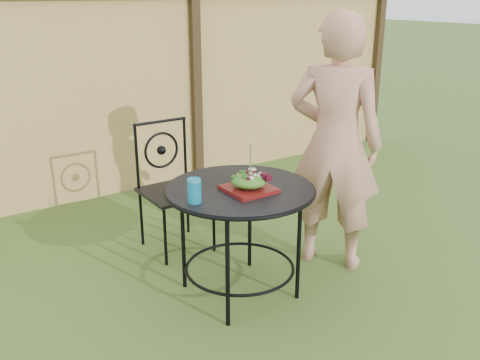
{
  "coord_description": "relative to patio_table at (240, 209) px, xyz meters",
  "views": [
    {
      "loc": [
        -1.34,
        -2.5,
        1.84
      ],
      "look_at": [
        0.4,
        0.05,
        0.75
      ],
      "focal_mm": 40.0,
      "sensor_mm": 36.0,
      "label": 1
    }
  ],
  "objects": [
    {
      "name": "salad_plate",
      "position": [
        0.01,
        -0.08,
        0.15
      ],
      "size": [
        0.27,
        0.27,
        0.02
      ],
      "primitive_type": "cube",
      "color": "#44090D",
      "rests_on": "patio_table"
    },
    {
      "name": "fence",
      "position": [
        -0.37,
        2.19,
        0.36
      ],
      "size": [
        8.0,
        0.12,
        1.9
      ],
      "color": "#E2C370",
      "rests_on": "ground"
    },
    {
      "name": "drinking_glass",
      "position": [
        -0.35,
        -0.06,
        0.21
      ],
      "size": [
        0.08,
        0.08,
        0.14
      ],
      "primitive_type": "cylinder",
      "color": "#0E80A6",
      "rests_on": "patio_table"
    },
    {
      "name": "patio_chair",
      "position": [
        -0.03,
        0.86,
        -0.08
      ],
      "size": [
        0.46,
        0.46,
        0.95
      ],
      "color": "black",
      "rests_on": "ground"
    },
    {
      "name": "fork",
      "position": [
        0.02,
        -0.08,
        0.33
      ],
      "size": [
        0.01,
        0.01,
        0.18
      ],
      "primitive_type": "cylinder",
      "color": "silver",
      "rests_on": "salad"
    },
    {
      "name": "patio_table",
      "position": [
        0.0,
        0.0,
        0.0
      ],
      "size": [
        0.92,
        0.92,
        0.72
      ],
      "color": "black",
      "rests_on": "ground"
    },
    {
      "name": "ground",
      "position": [
        -0.37,
        -0.0,
        -0.59
      ],
      "size": [
        60.0,
        60.0,
        0.0
      ],
      "primitive_type": "plane",
      "color": "#304A17",
      "rests_on": "ground"
    },
    {
      "name": "diner",
      "position": [
        0.78,
        0.0,
        0.29
      ],
      "size": [
        0.71,
        0.76,
        1.75
      ],
      "primitive_type": "imported",
      "rotation": [
        0.0,
        0.0,
        2.19
      ],
      "color": "tan",
      "rests_on": "ground"
    },
    {
      "name": "salad",
      "position": [
        0.01,
        -0.08,
        0.2
      ],
      "size": [
        0.21,
        0.21,
        0.08
      ],
      "primitive_type": "ellipsoid",
      "color": "#235614",
      "rests_on": "salad_plate"
    }
  ]
}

